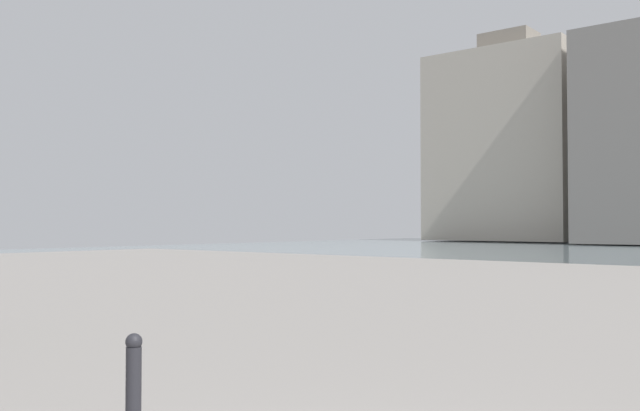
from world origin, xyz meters
name	(u,v)px	position (x,y,z in m)	size (l,w,h in m)	color
building_annex	(510,146)	(28.06, -65.77, 9.87)	(15.04, 10.99, 21.81)	#B2A899
bollard_near	(134,380)	(2.77, -1.13, 0.39)	(0.13, 0.13, 0.75)	#232328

